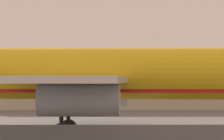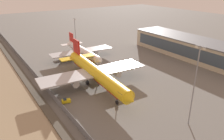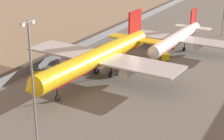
{
  "view_description": "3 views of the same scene",
  "coord_description": "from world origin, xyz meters",
  "px_view_note": "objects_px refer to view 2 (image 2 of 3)",
  "views": [
    {
      "loc": [
        6.03,
        -60.57,
        5.46
      ],
      "look_at": [
        6.74,
        5.49,
        6.53
      ],
      "focal_mm": 105.0,
      "sensor_mm": 36.0,
      "label": 1
    },
    {
      "loc": [
        78.3,
        -37.58,
        41.46
      ],
      "look_at": [
        3.38,
        12.45,
        4.49
      ],
      "focal_mm": 35.0,
      "sensor_mm": 36.0,
      "label": 2
    },
    {
      "loc": [
        88.48,
        52.33,
        38.02
      ],
      "look_at": [
        7.33,
        8.77,
        4.11
      ],
      "focal_mm": 60.0,
      "sensor_mm": 36.0,
      "label": 3
    }
  ],
  "objects_px": {
    "cargo_jet_yellow": "(95,72)",
    "apron_light_mast_apron_west": "(195,84)",
    "passenger_jet_white_red": "(82,51)",
    "ops_van": "(91,63)",
    "apron_light_mast_apron_east": "(75,30)",
    "baggage_tug": "(66,101)"
  },
  "relations": [
    {
      "from": "passenger_jet_white_red",
      "to": "baggage_tug",
      "type": "bearing_deg",
      "value": -33.85
    },
    {
      "from": "baggage_tug",
      "to": "passenger_jet_white_red",
      "type": "bearing_deg",
      "value": 146.15
    },
    {
      "from": "baggage_tug",
      "to": "ops_van",
      "type": "bearing_deg",
      "value": 137.42
    },
    {
      "from": "ops_van",
      "to": "cargo_jet_yellow",
      "type": "bearing_deg",
      "value": -24.63
    },
    {
      "from": "cargo_jet_yellow",
      "to": "apron_light_mast_apron_west",
      "type": "height_order",
      "value": "apron_light_mast_apron_west"
    },
    {
      "from": "baggage_tug",
      "to": "apron_light_mast_apron_east",
      "type": "relative_size",
      "value": 0.19
    },
    {
      "from": "passenger_jet_white_red",
      "to": "apron_light_mast_apron_west",
      "type": "bearing_deg",
      "value": -0.27
    },
    {
      "from": "ops_van",
      "to": "apron_light_mast_apron_east",
      "type": "xyz_separation_m",
      "value": [
        -39.87,
        9.73,
        9.17
      ]
    },
    {
      "from": "baggage_tug",
      "to": "apron_light_mast_apron_east",
      "type": "xyz_separation_m",
      "value": [
        -68.41,
        35.96,
        9.64
      ]
    },
    {
      "from": "apron_light_mast_apron_west",
      "to": "apron_light_mast_apron_east",
      "type": "relative_size",
      "value": 1.37
    },
    {
      "from": "cargo_jet_yellow",
      "to": "passenger_jet_white_red",
      "type": "distance_m",
      "value": 35.6
    },
    {
      "from": "passenger_jet_white_red",
      "to": "cargo_jet_yellow",
      "type": "bearing_deg",
      "value": -17.95
    },
    {
      "from": "apron_light_mast_apron_west",
      "to": "passenger_jet_white_red",
      "type": "bearing_deg",
      "value": 179.73
    },
    {
      "from": "passenger_jet_white_red",
      "to": "ops_van",
      "type": "height_order",
      "value": "passenger_jet_white_red"
    },
    {
      "from": "ops_van",
      "to": "apron_light_mast_apron_east",
      "type": "height_order",
      "value": "apron_light_mast_apron_east"
    },
    {
      "from": "cargo_jet_yellow",
      "to": "passenger_jet_white_red",
      "type": "xyz_separation_m",
      "value": [
        -33.84,
        10.96,
        -1.34
      ]
    },
    {
      "from": "ops_van",
      "to": "apron_light_mast_apron_east",
      "type": "distance_m",
      "value": 42.05
    },
    {
      "from": "cargo_jet_yellow",
      "to": "passenger_jet_white_red",
      "type": "height_order",
      "value": "cargo_jet_yellow"
    },
    {
      "from": "passenger_jet_white_red",
      "to": "baggage_tug",
      "type": "distance_m",
      "value": 48.86
    },
    {
      "from": "passenger_jet_white_red",
      "to": "ops_van",
      "type": "bearing_deg",
      "value": -4.36
    },
    {
      "from": "baggage_tug",
      "to": "apron_light_mast_apron_west",
      "type": "height_order",
      "value": "apron_light_mast_apron_west"
    },
    {
      "from": "cargo_jet_yellow",
      "to": "apron_light_mast_apron_west",
      "type": "xyz_separation_m",
      "value": [
        39.7,
        10.62,
        8.01
      ]
    }
  ]
}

